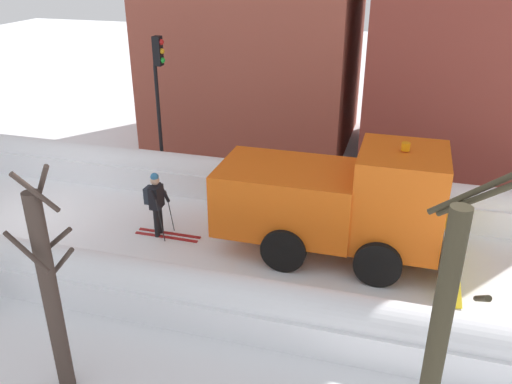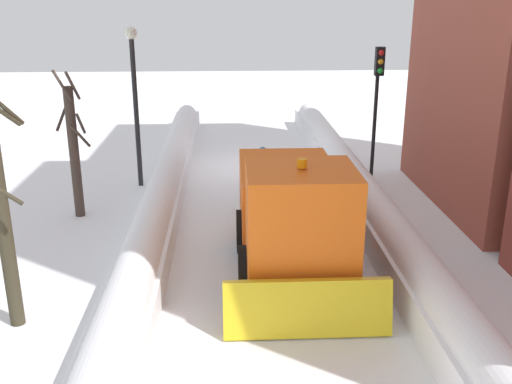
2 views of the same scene
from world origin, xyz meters
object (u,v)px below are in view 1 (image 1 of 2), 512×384
(plow_truck, at_px, (340,201))
(skier, at_px, (156,201))
(bare_tree_near, at_px, (50,291))
(bare_tree_mid, at_px, (439,341))
(traffic_light_pole, at_px, (159,81))

(plow_truck, distance_m, skier, 4.81)
(plow_truck, relative_size, bare_tree_near, 1.40)
(skier, relative_size, bare_tree_mid, 0.38)
(plow_truck, height_order, bare_tree_near, bare_tree_near)
(plow_truck, xyz_separation_m, skier, (0.40, -4.77, -0.48))
(traffic_light_pole, height_order, bare_tree_mid, bare_tree_mid)
(traffic_light_pole, height_order, bare_tree_near, traffic_light_pole)
(skier, distance_m, traffic_light_pole, 4.71)
(bare_tree_mid, bearing_deg, traffic_light_pole, -137.10)
(traffic_light_pole, relative_size, bare_tree_mid, 0.96)
(skier, xyz_separation_m, bare_tree_mid, (5.26, 6.86, 1.27))
(plow_truck, xyz_separation_m, bare_tree_near, (5.84, -3.92, 0.54))
(traffic_light_pole, relative_size, bare_tree_near, 1.08)
(plow_truck, height_order, skier, plow_truck)
(traffic_light_pole, distance_m, bare_tree_mid, 12.44)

